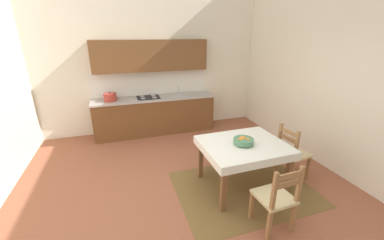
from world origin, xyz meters
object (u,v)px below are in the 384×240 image
dining_table (243,151)px  dining_chair_window_side (292,153)px  fruit_bowl (244,141)px  kitchen_cabinetry (154,99)px  dining_chair_camera_side (276,198)px

dining_table → dining_chair_window_side: size_ratio=1.38×
dining_chair_window_side → fruit_bowl: size_ratio=3.10×
kitchen_cabinetry → dining_table: (0.94, -2.66, -0.23)m
dining_table → kitchen_cabinetry: bearing=109.4°
kitchen_cabinetry → fruit_bowl: size_ratio=9.56×
dining_table → dining_chair_camera_side: size_ratio=1.38×
dining_table → fruit_bowl: (-0.03, -0.03, 0.19)m
kitchen_cabinetry → dining_chair_window_side: kitchen_cabinetry is taller
kitchen_cabinetry → fruit_bowl: kitchen_cabinetry is taller
dining_table → fruit_bowl: bearing=-133.6°
dining_table → dining_chair_camera_side: 0.92m
dining_table → dining_chair_window_side: dining_chair_window_side is taller
dining_chair_window_side → dining_table: bearing=178.8°
dining_table → dining_chair_camera_side: bearing=-92.8°
dining_chair_camera_side → dining_chair_window_side: 1.31m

